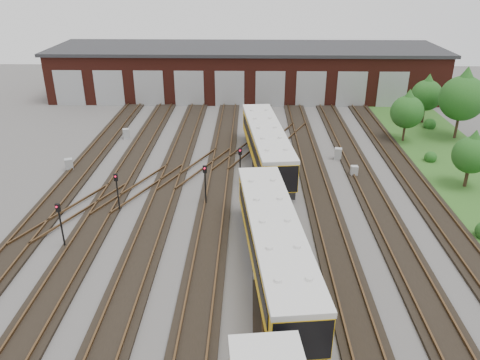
{
  "coord_description": "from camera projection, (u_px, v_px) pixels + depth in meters",
  "views": [
    {
      "loc": [
        0.58,
        -23.09,
        16.32
      ],
      "look_at": [
        -0.12,
        7.69,
        2.0
      ],
      "focal_mm": 35.0,
      "sensor_mm": 36.0,
      "label": 1
    }
  ],
  "objects": [
    {
      "name": "ground",
      "position": [
        239.0,
        265.0,
        27.82
      ],
      "size": [
        120.0,
        120.0,
        0.0
      ],
      "primitive_type": "plane",
      "color": "#484543",
      "rests_on": "ground"
    },
    {
      "name": "track_network",
      "position": [
        237.0,
        258.0,
        28.31
      ],
      "size": [
        30.4,
        70.0,
        0.33
      ],
      "color": "black",
      "rests_on": "ground"
    },
    {
      "name": "maintenance_shed",
      "position": [
        246.0,
        71.0,
        62.7
      ],
      "size": [
        51.0,
        12.5,
        6.35
      ],
      "color": "#4B1A12",
      "rests_on": "ground"
    },
    {
      "name": "metro_train",
      "position": [
        274.0,
        245.0,
        26.27
      ],
      "size": [
        4.38,
        47.28,
        3.12
      ],
      "rotation": [
        0.0,
        0.0,
        0.11
      ],
      "color": "black",
      "rests_on": "ground"
    },
    {
      "name": "signal_mast_0",
      "position": [
        60.0,
        220.0,
        28.67
      ],
      "size": [
        0.3,
        0.29,
        3.12
      ],
      "rotation": [
        0.0,
        0.0,
        -0.32
      ],
      "color": "black",
      "rests_on": "ground"
    },
    {
      "name": "signal_mast_1",
      "position": [
        117.0,
        187.0,
        33.06
      ],
      "size": [
        0.27,
        0.25,
        2.95
      ],
      "rotation": [
        0.0,
        0.0,
        0.07
      ],
      "color": "black",
      "rests_on": "ground"
    },
    {
      "name": "signal_mast_2",
      "position": [
        205.0,
        180.0,
        33.83
      ],
      "size": [
        0.29,
        0.27,
        3.18
      ],
      "rotation": [
        0.0,
        0.0,
        -0.06
      ],
      "color": "black",
      "rests_on": "ground"
    },
    {
      "name": "signal_mast_3",
      "position": [
        240.0,
        161.0,
        37.09
      ],
      "size": [
        0.28,
        0.27,
        3.15
      ],
      "rotation": [
        0.0,
        0.0,
        -0.03
      ],
      "color": "black",
      "rests_on": "ground"
    },
    {
      "name": "relay_cabinet_0",
      "position": [
        69.0,
        165.0,
        40.25
      ],
      "size": [
        0.8,
        0.73,
        1.08
      ],
      "primitive_type": "cube",
      "rotation": [
        0.0,
        0.0,
        0.37
      ],
      "color": "#999C9E",
      "rests_on": "ground"
    },
    {
      "name": "relay_cabinet_1",
      "position": [
        126.0,
        134.0,
        47.64
      ],
      "size": [
        0.76,
        0.71,
        1.03
      ],
      "primitive_type": "cube",
      "rotation": [
        0.0,
        0.0,
        0.38
      ],
      "color": "#999C9E",
      "rests_on": "ground"
    },
    {
      "name": "relay_cabinet_2",
      "position": [
        258.0,
        273.0,
        26.31
      ],
      "size": [
        0.61,
        0.53,
        0.94
      ],
      "primitive_type": "cube",
      "rotation": [
        0.0,
        0.0,
        0.1
      ],
      "color": "#999C9E",
      "rests_on": "ground"
    },
    {
      "name": "relay_cabinet_3",
      "position": [
        354.0,
        171.0,
        39.14
      ],
      "size": [
        0.58,
        0.48,
        0.95
      ],
      "primitive_type": "cube",
      "rotation": [
        0.0,
        0.0,
        0.01
      ],
      "color": "#999C9E",
      "rests_on": "ground"
    },
    {
      "name": "relay_cabinet_4",
      "position": [
        338.0,
        154.0,
        42.54
      ],
      "size": [
        0.74,
        0.65,
        1.08
      ],
      "primitive_type": "cube",
      "rotation": [
        0.0,
        0.0,
        -0.18
      ],
      "color": "#999C9E",
      "rests_on": "ground"
    },
    {
      "name": "tree_0",
      "position": [
        408.0,
        108.0,
        45.75
      ],
      "size": [
        3.21,
        3.21,
        5.32
      ],
      "color": "#322216",
      "rests_on": "ground"
    },
    {
      "name": "tree_1",
      "position": [
        427.0,
        92.0,
        51.06
      ],
      "size": [
        3.34,
        3.34,
        5.53
      ],
      "color": "#322216",
      "rests_on": "ground"
    },
    {
      "name": "tree_2",
      "position": [
        463.0,
        93.0,
        45.92
      ],
      "size": [
        4.44,
        4.44,
        7.35
      ],
      "color": "#322216",
      "rests_on": "ground"
    },
    {
      "name": "tree_3",
      "position": [
        472.0,
        151.0,
        36.24
      ],
      "size": [
        2.91,
        2.91,
        4.83
      ],
      "color": "#322216",
      "rests_on": "ground"
    },
    {
      "name": "bush_1",
      "position": [
        431.0,
        156.0,
        42.12
      ],
      "size": [
        1.09,
        1.09,
        1.09
      ],
      "primitive_type": "sphere",
      "color": "#134112",
      "rests_on": "ground"
    },
    {
      "name": "bush_2",
      "position": [
        430.0,
        123.0,
        50.52
      ],
      "size": [
        1.28,
        1.28,
        1.28
      ],
      "primitive_type": "sphere",
      "color": "#134112",
      "rests_on": "ground"
    }
  ]
}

